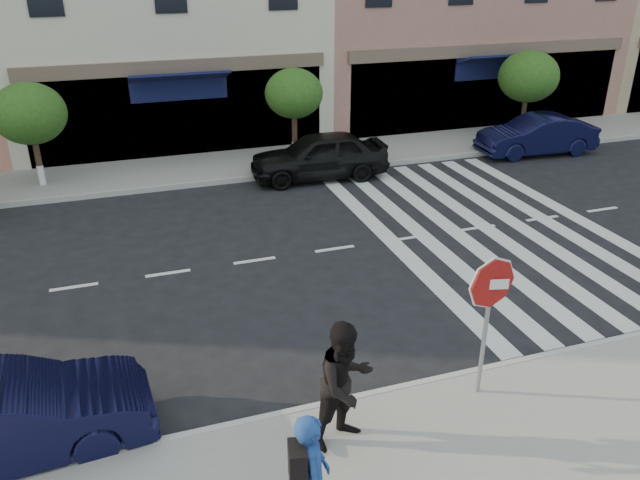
# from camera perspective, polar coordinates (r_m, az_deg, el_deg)

# --- Properties ---
(ground) EXTENTS (120.00, 120.00, 0.00)m
(ground) POSITION_cam_1_polar(r_m,az_deg,el_deg) (11.39, -1.37, -10.56)
(ground) COLOR black
(ground) RESTS_ON ground
(sidewalk_far) EXTENTS (60.00, 3.00, 0.15)m
(sidewalk_far) POSITION_cam_1_polar(r_m,az_deg,el_deg) (21.09, -10.34, 6.49)
(sidewalk_far) COLOR gray
(sidewalk_far) RESTS_ON ground
(street_tree_wb) EXTENTS (2.10, 2.10, 3.06)m
(street_tree_wb) POSITION_cam_1_polar(r_m,az_deg,el_deg) (20.27, -25.04, 10.40)
(street_tree_wb) COLOR #473323
(street_tree_wb) RESTS_ON sidewalk_far
(street_tree_c) EXTENTS (1.90, 1.90, 3.04)m
(street_tree_c) POSITION_cam_1_polar(r_m,az_deg,el_deg) (20.92, -2.40, 13.20)
(street_tree_c) COLOR #473323
(street_tree_c) RESTS_ON sidewalk_far
(street_tree_ea) EXTENTS (2.20, 2.20, 3.19)m
(street_tree_ea) POSITION_cam_1_polar(r_m,az_deg,el_deg) (24.91, 18.53, 13.97)
(street_tree_ea) COLOR #473323
(street_tree_ea) RESTS_ON sidewalk_far
(stop_sign) EXTENTS (0.84, 0.25, 2.43)m
(stop_sign) POSITION_cam_1_polar(r_m,az_deg,el_deg) (9.70, 15.32, -5.01)
(stop_sign) COLOR gray
(stop_sign) RESTS_ON sidewalk_near
(photographer) EXTENTS (0.54, 0.72, 1.79)m
(photographer) POSITION_cam_1_polar(r_m,az_deg,el_deg) (7.77, -0.76, -20.91)
(photographer) COLOR navy
(photographer) RESTS_ON sidewalk_near
(walker) EXTENTS (1.15, 1.02, 1.95)m
(walker) POSITION_cam_1_polar(r_m,az_deg,el_deg) (8.93, 2.34, -13.02)
(walker) COLOR black
(walker) RESTS_ON sidewalk_near
(car_near_mid) EXTENTS (4.20, 1.74, 1.35)m
(car_near_mid) POSITION_cam_1_polar(r_m,az_deg,el_deg) (10.08, -27.14, -14.44)
(car_near_mid) COLOR black
(car_near_mid) RESTS_ON ground
(car_far_mid) EXTENTS (4.42, 1.95, 1.48)m
(car_far_mid) POSITION_cam_1_polar(r_m,az_deg,el_deg) (19.83, -0.09, 7.73)
(car_far_mid) COLOR black
(car_far_mid) RESTS_ON ground
(car_far_right) EXTENTS (4.27, 1.74, 1.38)m
(car_far_right) POSITION_cam_1_polar(r_m,az_deg,el_deg) (23.60, 19.20, 9.05)
(car_far_right) COLOR black
(car_far_right) RESTS_ON ground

